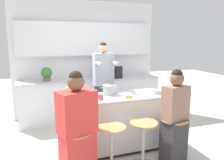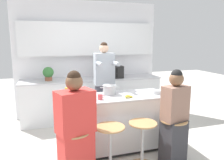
# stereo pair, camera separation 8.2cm
# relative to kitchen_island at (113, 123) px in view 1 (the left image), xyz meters

# --- Properties ---
(ground_plane) EXTENTS (16.00, 16.00, 0.00)m
(ground_plane) POSITION_rel_kitchen_island_xyz_m (0.00, 0.00, -0.46)
(ground_plane) COLOR beige
(wall_back) EXTENTS (3.40, 0.22, 2.70)m
(wall_back) POSITION_rel_kitchen_island_xyz_m (0.00, 1.92, 1.08)
(wall_back) COLOR white
(wall_back) RESTS_ON ground_plane
(back_counter) EXTENTS (3.16, 0.69, 0.94)m
(back_counter) POSITION_rel_kitchen_island_xyz_m (0.00, 1.60, 0.01)
(back_counter) COLOR silver
(back_counter) RESTS_ON ground_plane
(kitchen_island) EXTENTS (1.79, 0.66, 0.91)m
(kitchen_island) POSITION_rel_kitchen_island_xyz_m (0.00, 0.00, 0.00)
(kitchen_island) COLOR black
(kitchen_island) RESTS_ON ground_plane
(bar_stool_leftmost) EXTENTS (0.39, 0.39, 0.67)m
(bar_stool_leftmost) POSITION_rel_kitchen_island_xyz_m (-0.72, -0.63, -0.08)
(bar_stool_leftmost) COLOR tan
(bar_stool_leftmost) RESTS_ON ground_plane
(bar_stool_center_left) EXTENTS (0.39, 0.39, 0.67)m
(bar_stool_center_left) POSITION_rel_kitchen_island_xyz_m (-0.24, -0.62, -0.08)
(bar_stool_center_left) COLOR tan
(bar_stool_center_left) RESTS_ON ground_plane
(bar_stool_center_right) EXTENTS (0.39, 0.39, 0.67)m
(bar_stool_center_right) POSITION_rel_kitchen_island_xyz_m (0.24, -0.62, -0.08)
(bar_stool_center_right) COLOR tan
(bar_stool_center_right) RESTS_ON ground_plane
(bar_stool_rightmost) EXTENTS (0.39, 0.39, 0.67)m
(bar_stool_rightmost) POSITION_rel_kitchen_island_xyz_m (0.72, -0.64, -0.08)
(bar_stool_rightmost) COLOR tan
(bar_stool_rightmost) RESTS_ON ground_plane
(person_cooking) EXTENTS (0.37, 0.55, 1.76)m
(person_cooking) POSITION_rel_kitchen_island_xyz_m (0.03, 0.64, 0.42)
(person_cooking) COLOR #383842
(person_cooking) RESTS_ON ground_plane
(person_wrapped_blanket) EXTENTS (0.51, 0.41, 1.44)m
(person_wrapped_blanket) POSITION_rel_kitchen_island_xyz_m (-0.70, -0.66, 0.22)
(person_wrapped_blanket) COLOR red
(person_wrapped_blanket) RESTS_ON ground_plane
(person_seated_near) EXTENTS (0.40, 0.33, 1.40)m
(person_seated_near) POSITION_rel_kitchen_island_xyz_m (0.71, -0.66, 0.19)
(person_seated_near) COLOR #333338
(person_seated_near) RESTS_ON ground_plane
(cooking_pot) EXTENTS (0.31, 0.23, 0.16)m
(cooking_pot) POSITION_rel_kitchen_island_xyz_m (-0.03, 0.12, 0.53)
(cooking_pot) COLOR #B7BABC
(cooking_pot) RESTS_ON kitchen_island
(fruit_bowl) EXTENTS (0.18, 0.18, 0.07)m
(fruit_bowl) POSITION_rel_kitchen_island_xyz_m (-0.43, 0.14, 0.49)
(fruit_bowl) COLOR silver
(fruit_bowl) RESTS_ON kitchen_island
(mixing_bowl_steel) EXTENTS (0.18, 0.18, 0.06)m
(mixing_bowl_steel) POSITION_rel_kitchen_island_xyz_m (0.75, -0.08, 0.48)
(mixing_bowl_steel) COLOR #B7BABC
(mixing_bowl_steel) RESTS_ON kitchen_island
(coffee_cup_near) EXTENTS (0.11, 0.08, 0.08)m
(coffee_cup_near) POSITION_rel_kitchen_island_xyz_m (-0.25, -0.14, 0.49)
(coffee_cup_near) COLOR #DB4C51
(coffee_cup_near) RESTS_ON kitchen_island
(banana_bunch) EXTENTS (0.16, 0.11, 0.05)m
(banana_bunch) POSITION_rel_kitchen_island_xyz_m (0.19, -0.17, 0.47)
(banana_bunch) COLOR yellow
(banana_bunch) RESTS_ON kitchen_island
(juice_carton) EXTENTS (0.07, 0.07, 0.22)m
(juice_carton) POSITION_rel_kitchen_island_xyz_m (-0.72, -0.08, 0.55)
(juice_carton) COLOR gold
(juice_carton) RESTS_ON kitchen_island
(microwave) EXTENTS (0.56, 0.38, 0.28)m
(microwave) POSITION_rel_kitchen_island_xyz_m (0.41, 1.55, 0.62)
(microwave) COLOR black
(microwave) RESTS_ON back_counter
(potted_plant) EXTENTS (0.23, 0.23, 0.30)m
(potted_plant) POSITION_rel_kitchen_island_xyz_m (-0.96, 1.60, 0.64)
(potted_plant) COLOR #93563D
(potted_plant) RESTS_ON back_counter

